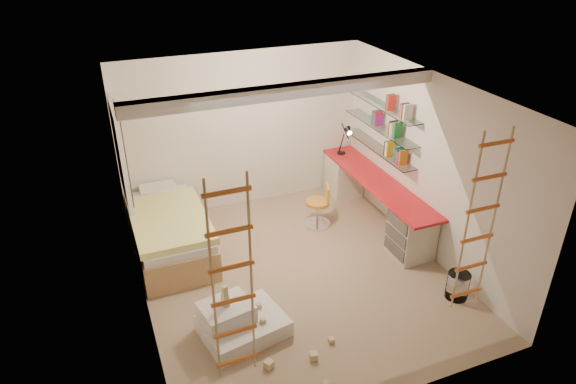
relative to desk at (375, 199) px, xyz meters
name	(u,v)px	position (x,y,z in m)	size (l,w,h in m)	color
floor	(296,275)	(-1.72, -0.86, -0.40)	(4.50, 4.50, 0.00)	#94815F
ceiling_beam	(288,91)	(-1.72, -0.56, 2.12)	(4.00, 0.18, 0.16)	white
window_frame	(120,153)	(-3.69, 0.64, 1.15)	(0.06, 1.15, 1.35)	white
window_blind	(123,152)	(-3.65, 0.64, 1.15)	(0.02, 1.00, 1.20)	#4C2D1E
rope_ladder_left	(232,284)	(-3.07, -2.61, 1.11)	(0.41, 0.04, 2.13)	#C25E21
rope_ladder_right	(480,224)	(-0.37, -2.61, 1.11)	(0.41, 0.04, 2.13)	#C75522
waste_bin	(458,286)	(0.03, -2.06, -0.22)	(0.29, 0.29, 0.36)	white
desk	(375,199)	(0.00, 0.00, 0.00)	(0.56, 2.80, 0.75)	red
shelves	(380,127)	(0.15, 0.27, 1.10)	(0.25, 1.80, 0.71)	white
bed	(170,232)	(-3.20, 0.36, -0.07)	(1.02, 2.00, 0.69)	#AD7F51
task_lamp	(347,136)	(-0.05, 0.96, 0.73)	(0.14, 0.36, 0.57)	black
swivel_chair	(319,211)	(-0.88, 0.21, -0.14)	(0.54, 0.54, 0.71)	orange
play_platform	(238,322)	(-2.78, -1.64, -0.24)	(1.06, 0.90, 0.42)	silver
toy_blocks	(265,327)	(-2.56, -1.95, -0.13)	(1.20, 1.26, 0.69)	#CCB284
books	(381,122)	(0.15, 0.27, 1.19)	(0.14, 0.70, 0.92)	orange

